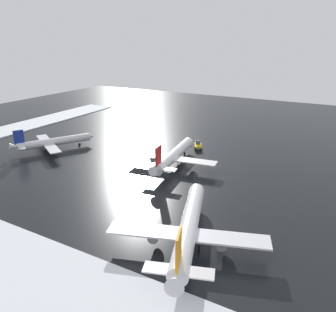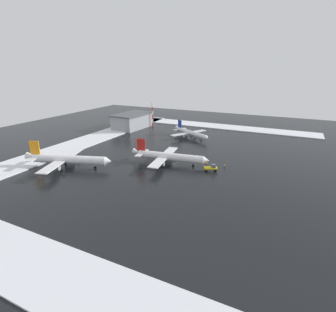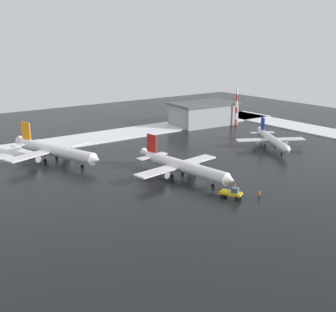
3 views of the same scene
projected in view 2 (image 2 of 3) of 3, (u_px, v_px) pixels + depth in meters
ground_plane at (173, 158)px, 106.80m from camera, size 240.00×240.00×0.00m
snow_bank_far at (80, 143)px, 127.31m from camera, size 152.00×16.00×0.36m
snow_bank_left at (218, 126)px, 163.87m from camera, size 14.00×116.00×0.36m
snow_bank_right at (26, 262)px, 49.62m from camera, size 14.00×116.00×0.36m
airplane_parked_portside at (168, 157)px, 99.65m from camera, size 25.38×30.46×9.05m
airplane_foreground_jet at (67, 159)px, 95.88m from camera, size 27.01×32.03×9.78m
airplane_distant_tail at (191, 133)px, 136.85m from camera, size 20.44×23.90×7.84m
pushback_tug at (211, 168)px, 93.25m from camera, size 3.99×5.10×2.50m
ground_crew_mid_apron at (225, 166)px, 95.71m from camera, size 0.36×0.36×1.71m
ground_crew_by_nose_gear at (207, 164)px, 97.82m from camera, size 0.36×0.36×1.71m
antenna_mast at (152, 115)px, 161.93m from camera, size 0.70×0.70×14.63m
cargo_hangar at (132, 121)px, 158.86m from camera, size 25.97×16.68×8.80m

